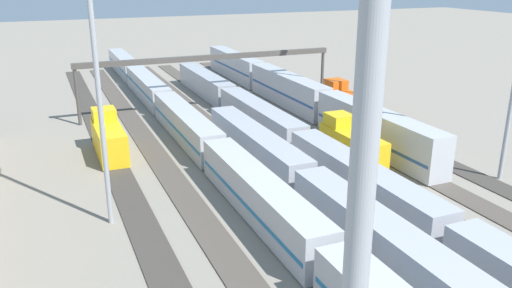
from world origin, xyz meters
The scene contains 19 objects.
ground_plane centered at (0.00, 0.00, 0.00)m, with size 400.00×400.00×0.00m, color gray.
track_bed_0 centered at (0.00, -17.50, 0.06)m, with size 140.00×2.80×0.12m, color #3D3833.
track_bed_1 centered at (0.00, -12.50, 0.06)m, with size 140.00×2.80×0.12m, color #4C443D.
track_bed_2 centered at (0.00, -7.50, 0.06)m, with size 140.00×2.80×0.12m, color #4C443D.
track_bed_3 centered at (0.00, -2.50, 0.06)m, with size 140.00×2.80×0.12m, color #4C443D.
track_bed_4 centered at (0.00, 2.50, 0.06)m, with size 140.00×2.80×0.12m, color #4C443D.
track_bed_5 centered at (0.00, 7.50, 0.06)m, with size 140.00×2.80×0.12m, color #4C443D.
track_bed_6 centered at (0.00, 12.50, 0.06)m, with size 140.00×2.80×0.12m, color #4C443D.
track_bed_7 centered at (0.00, 17.50, 0.06)m, with size 140.00×2.80×0.12m, color #3D3833.
train_on_track_4 centered at (-19.33, 2.50, 2.11)m, with size 66.40×3.00×4.40m.
train_on_track_7 centered at (12.41, 17.50, 2.16)m, with size 10.00×3.00×5.00m.
train_on_track_5 centered at (4.81, 7.50, 2.05)m, with size 139.00×3.06×4.40m.
train_on_track_1 centered at (25.78, -12.50, 2.60)m, with size 71.40×3.06×5.00m.
train_on_track_2 centered at (-0.76, -7.50, 2.16)m, with size 10.00×3.00×5.00m.
train_on_track_0 centered at (16.64, -17.50, 2.16)m, with size 10.00×3.00×5.00m.
train_on_track_3 centered at (1.90, -2.50, 2.02)m, with size 95.60×3.00×3.80m.
light_mast_1 centered at (-5.38, 19.86, 16.07)m, with size 2.80×0.70×24.91m.
light_mast_3 centered at (-41.92, 19.63, 18.68)m, with size 2.80×0.70×29.69m.
signal_gantry centered at (27.23, 0.00, 7.73)m, with size 0.70×40.00×8.80m.
Camera 1 is at (-48.16, 24.03, 21.03)m, focal length 36.57 mm.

